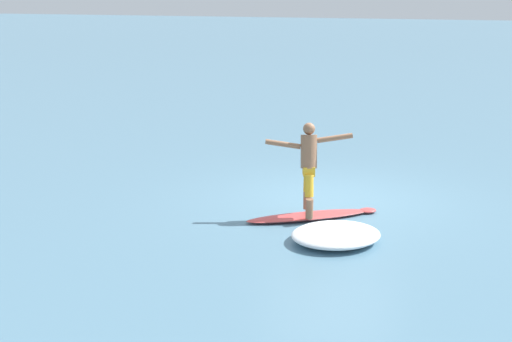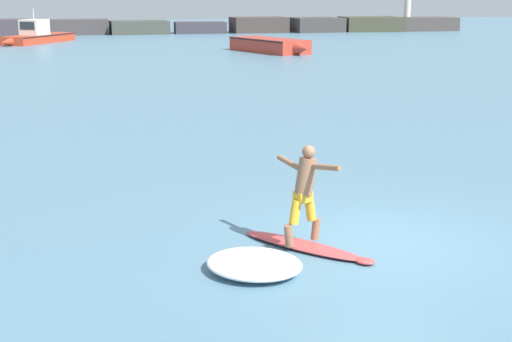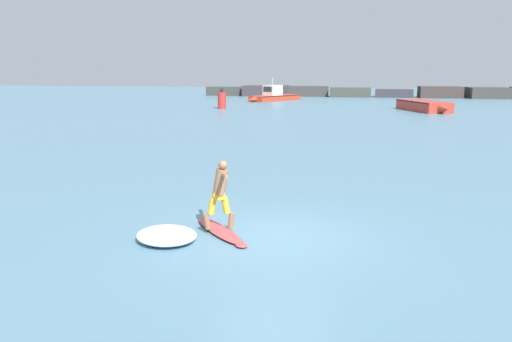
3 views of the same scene
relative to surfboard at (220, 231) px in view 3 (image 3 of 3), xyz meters
The scene contains 8 objects.
ground_plane 1.30m from the surfboard, ahead, with size 200.00×200.00×0.00m, color slate.
rock_jetty_breakwater 62.65m from the surfboard, 81.78° to the left, with size 54.37×5.08×4.77m.
surfboard is the anchor object (origin of this frame).
surfer 0.96m from the surfboard, 79.93° to the left, with size 0.78×1.40×1.58m.
fishing_boat_near_jetty 38.53m from the surfboard, 77.32° to the left, with size 4.59×7.60×0.92m.
small_boat_offshore 51.06m from the surfboard, 98.86° to the left, with size 5.58×8.36×2.80m.
channel_marker_buoy 37.98m from the surfboard, 106.02° to the left, with size 0.81×0.81×1.93m.
wave_foam_at_tail 1.25m from the surfboard, 141.96° to the right, with size 1.92×1.90×0.24m.
Camera 3 is at (1.82, -10.49, 3.64)m, focal length 35.00 mm.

